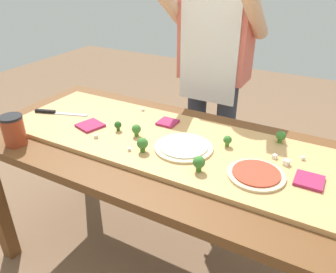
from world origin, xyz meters
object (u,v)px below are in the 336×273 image
object	(u,v)px
pizza_whole_white_garlic	(184,147)
broccoli_floret_back_right	(136,129)
pizza_slice_far_left	(168,122)
broccoli_floret_back_left	(199,163)
cheese_crumble_f	(143,110)
cheese_crumble_a	(303,158)
cheese_crumble_d	(275,156)
cook_center	(214,62)
broccoli_floret_front_right	(281,136)
broccoli_floret_front_mid	(118,125)
chefs_knife	(54,112)
broccoli_floret_center_left	(142,144)
cheese_crumble_c	(287,163)
sauce_jar	(14,130)
cheese_crumble_e	(96,136)
pizza_slice_center	(309,181)
pizza_slice_far_right	(90,125)
broccoli_floret_back_mid	(227,140)
pizza_whole_tomato_red	(256,174)
cheese_crumble_b	(129,149)
prep_table	(166,163)

from	to	relation	value
pizza_whole_white_garlic	broccoli_floret_back_right	world-z (taller)	broccoli_floret_back_right
pizza_slice_far_left	broccoli_floret_back_right	bearing A→B (deg)	-108.66
pizza_whole_white_garlic	broccoli_floret_back_left	distance (m)	0.18
cheese_crumble_f	cheese_crumble_a	bearing A→B (deg)	-6.88
cheese_crumble_d	cook_center	size ratio (longest dim) A/B	0.01
broccoli_floret_front_right	cheese_crumble_d	xyz separation A→B (m)	(0.01, -0.14, -0.02)
broccoli_floret_front_mid	chefs_knife	bearing A→B (deg)	-179.73
broccoli_floret_back_left	cheese_crumble_d	xyz separation A→B (m)	(0.23, 0.23, -0.03)
pizza_slice_far_left	broccoli_floret_center_left	size ratio (longest dim) A/B	1.39
cheese_crumble_c	broccoli_floret_center_left	bearing A→B (deg)	-161.30
broccoli_floret_center_left	sauce_jar	size ratio (longest dim) A/B	0.47
broccoli_floret_back_right	cheese_crumble_f	xyz separation A→B (m)	(-0.13, 0.26, -0.03)
cheese_crumble_a	cheese_crumble_e	bearing A→B (deg)	-163.24
pizza_slice_center	pizza_slice_far_left	xyz separation A→B (m)	(-0.69, 0.18, 0.00)
cheese_crumble_c	cheese_crumble_d	distance (m)	0.06
pizza_slice_far_left	sauce_jar	distance (m)	0.70
pizza_whole_white_garlic	cheese_crumble_a	size ratio (longest dim) A/B	17.70
pizza_slice_center	pizza_whole_white_garlic	bearing A→B (deg)	-179.66
pizza_whole_white_garlic	broccoli_floret_front_right	distance (m)	0.43
cheese_crumble_e	chefs_knife	bearing A→B (deg)	164.32
pizza_slice_far_right	broccoli_floret_center_left	world-z (taller)	broccoli_floret_center_left
broccoli_floret_back_mid	pizza_slice_center	bearing A→B (deg)	-16.44
pizza_slice_far_right	pizza_slice_far_left	size ratio (longest dim) A/B	1.21
pizza_whole_white_garlic	pizza_slice_center	bearing A→B (deg)	0.34
broccoli_floret_front_mid	sauce_jar	xyz separation A→B (m)	(-0.35, -0.30, 0.02)
pizza_slice_far_left	cheese_crumble_c	distance (m)	0.60
cheese_crumble_c	sauce_jar	distance (m)	1.17
chefs_knife	cheese_crumble_f	world-z (taller)	chefs_knife
cheese_crumble_c	cheese_crumble_e	size ratio (longest dim) A/B	1.39
pizza_slice_far_right	chefs_knife	bearing A→B (deg)	174.02
broccoli_floret_front_right	sauce_jar	size ratio (longest dim) A/B	0.40
broccoli_floret_front_mid	cheese_crumble_a	distance (m)	0.82
cheese_crumble_f	sauce_jar	bearing A→B (deg)	-120.77
broccoli_floret_back_left	pizza_slice_far_right	bearing A→B (deg)	171.04
pizza_whole_tomato_red	broccoli_floret_back_right	world-z (taller)	broccoli_floret_back_right
cheese_crumble_c	cook_center	distance (m)	0.86
pizza_slice_center	cheese_crumble_c	distance (m)	0.12
cheese_crumble_b	cheese_crumble_f	bearing A→B (deg)	114.59
cheese_crumble_e	cheese_crumble_d	bearing A→B (deg)	15.76
pizza_whole_white_garlic	cheese_crumble_a	world-z (taller)	pizza_whole_white_garlic
pizza_whole_white_garlic	pizza_whole_tomato_red	xyz separation A→B (m)	(0.33, -0.05, -0.00)
pizza_whole_white_garlic	broccoli_floret_back_mid	size ratio (longest dim) A/B	4.97
broccoli_floret_back_right	cheese_crumble_d	xyz separation A→B (m)	(0.60, 0.11, -0.03)
pizza_whole_tomato_red	cheese_crumble_d	xyz separation A→B (m)	(0.03, 0.16, 0.00)
pizza_slice_far_right	cheese_crumble_c	xyz separation A→B (m)	(0.90, 0.11, 0.00)
pizza_slice_far_left	cheese_crumble_b	size ratio (longest dim) A/B	6.91
broccoli_floret_center_left	pizza_slice_far_right	bearing A→B (deg)	167.61
cheese_crumble_e	pizza_slice_far_right	bearing A→B (deg)	142.54
broccoli_floret_front_mid	cheese_crumble_f	world-z (taller)	broccoli_floret_front_mid
prep_table	broccoli_floret_front_mid	world-z (taller)	broccoli_floret_front_mid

